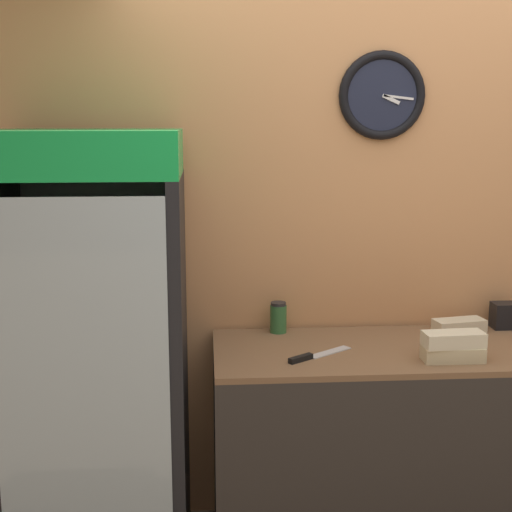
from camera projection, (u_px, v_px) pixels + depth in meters
name	position (u px, v px, depth m)	size (l,w,h in m)	color
wall_back	(390.00, 235.00, 3.33)	(5.20, 0.10, 2.70)	tan
prep_counter	(404.00, 448.00, 3.14)	(1.67, 0.64, 0.93)	#332D28
beverage_cooler	(95.00, 332.00, 2.99)	(0.75, 0.63, 1.85)	black
sandwich_stack_bottom	(453.00, 354.00, 2.87)	(0.24, 0.10, 0.06)	beige
sandwich_stack_middle	(454.00, 339.00, 2.86)	(0.25, 0.11, 0.06)	beige
sandwich_flat_left	(459.00, 326.00, 3.26)	(0.25, 0.14, 0.06)	beige
chefs_knife	(311.00, 356.00, 2.91)	(0.29, 0.22, 0.02)	silver
condiment_jar	(278.00, 318.00, 3.25)	(0.08, 0.08, 0.14)	#336B38
napkin_dispenser	(504.00, 315.00, 3.31)	(0.11, 0.09, 0.12)	black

